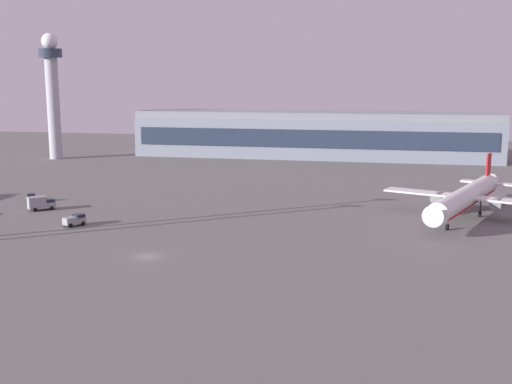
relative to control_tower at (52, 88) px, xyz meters
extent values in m
plane|color=#605E5B|center=(77.67, -109.92, -25.00)|extent=(416.00, 416.00, 0.00)
cube|color=gray|center=(89.27, 23.52, -18.00)|extent=(128.90, 22.00, 14.00)
cube|color=#263347|center=(89.27, 12.32, -17.30)|extent=(123.75, 0.40, 6.16)
cube|color=gray|center=(89.27, 23.52, -9.80)|extent=(128.90, 19.80, 2.40)
cylinder|color=#A8A8B2|center=(0.00, 0.00, -7.37)|extent=(4.40, 4.40, 35.27)
cylinder|color=#2D3847|center=(0.00, 0.00, 11.77)|extent=(8.00, 8.00, 3.00)
sphere|color=silver|center=(0.00, 0.00, 15.79)|extent=(5.60, 5.60, 5.60)
cylinder|color=silver|center=(131.32, -70.00, -20.56)|extent=(17.84, 37.89, 4.12)
cone|color=silver|center=(123.86, -89.43, -20.56)|extent=(4.58, 3.83, 3.91)
cone|color=silver|center=(138.86, -50.38, -20.56)|extent=(4.55, 4.16, 3.71)
cube|color=silver|center=(131.71, -68.99, -20.78)|extent=(33.92, 16.49, 0.38)
cube|color=silver|center=(138.12, -52.30, -20.34)|extent=(12.06, 6.70, 0.38)
cube|color=red|center=(138.01, -52.61, -17.04)|extent=(1.55, 3.35, 7.04)
cylinder|color=slate|center=(137.27, -71.13, -21.54)|extent=(3.62, 4.50, 2.38)
cylinder|color=slate|center=(126.15, -66.86, -21.54)|extent=(3.62, 4.50, 2.38)
cube|color=red|center=(131.32, -70.00, -21.69)|extent=(16.33, 34.83, 0.39)
cylinder|color=#333338|center=(126.84, -81.66, -22.49)|extent=(0.30, 0.30, 3.85)
cylinder|color=black|center=(126.84, -81.66, -24.41)|extent=(0.83, 1.27, 1.19)
cylinder|color=#333338|center=(134.52, -68.33, -22.49)|extent=(0.30, 0.30, 3.85)
cylinder|color=black|center=(134.52, -68.33, -24.41)|extent=(0.83, 1.27, 1.19)
cylinder|color=#333338|center=(130.07, -66.62, -22.49)|extent=(0.30, 0.30, 3.85)
cylinder|color=black|center=(130.07, -66.62, -24.41)|extent=(0.83, 1.27, 1.19)
cube|color=gray|center=(42.84, -79.74, -23.95)|extent=(3.64, 3.64, 1.20)
cube|color=#1E232D|center=(42.84, -79.74, -23.00)|extent=(3.27, 3.27, 0.70)
cube|color=gray|center=(41.07, -81.47, -23.25)|extent=(4.19, 4.16, 2.60)
cylinder|color=black|center=(42.39, -78.72, -24.55)|extent=(0.85, 0.84, 0.90)
cylinder|color=black|center=(43.85, -80.23, -24.55)|extent=(0.85, 0.84, 0.90)
cylinder|color=black|center=(39.87, -81.18, -24.55)|extent=(0.85, 0.84, 0.90)
cylinder|color=black|center=(41.33, -82.68, -24.55)|extent=(0.85, 0.84, 0.90)
cube|color=gray|center=(56.54, -92.12, -24.00)|extent=(2.81, 2.84, 1.10)
cube|color=#1E232D|center=(56.54, -92.12, -23.10)|extent=(2.54, 2.54, 0.70)
cube|color=gray|center=(55.53, -93.72, -23.85)|extent=(2.90, 3.05, 1.40)
cylinder|color=black|center=(55.97, -91.42, -24.55)|extent=(0.73, 0.92, 0.90)
cylinder|color=black|center=(57.41, -92.32, -24.55)|extent=(0.73, 0.92, 0.90)
cylinder|color=black|center=(54.55, -93.70, -24.55)|extent=(0.73, 0.92, 0.90)
cylinder|color=black|center=(55.99, -94.60, -24.55)|extent=(0.73, 0.92, 0.90)
cube|color=#3372BF|center=(34.70, -73.06, -24.10)|extent=(2.31, 2.22, 0.90)
cube|color=#1E232D|center=(34.70, -73.06, -23.30)|extent=(2.10, 1.98, 0.70)
cylinder|color=black|center=(33.93, -73.18, -24.55)|extent=(0.66, 0.94, 0.90)
cylinder|color=black|center=(35.28, -72.53, -24.55)|extent=(0.66, 0.94, 0.90)
cylinder|color=black|center=(34.81, -75.03, -24.55)|extent=(0.66, 0.94, 0.90)
cylinder|color=black|center=(36.16, -74.38, -24.55)|extent=(0.66, 0.94, 0.90)
camera|label=1|loc=(114.88, -201.71, 3.52)|focal=43.84mm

